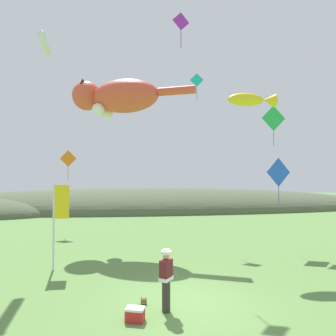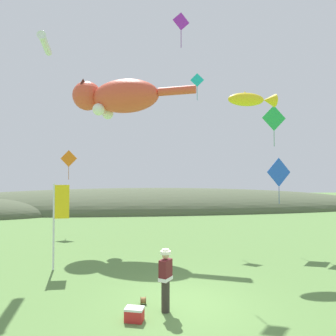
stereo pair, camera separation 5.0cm
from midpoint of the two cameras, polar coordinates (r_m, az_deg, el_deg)
The scene contains 14 objects.
ground_plane at distance 9.89m, azimuth 2.99°, elevation -24.62°, with size 120.00×120.00×0.00m, color #5B8442.
distant_hill_ridge at distance 35.94m, azimuth -7.10°, elevation -7.85°, with size 60.67×15.57×5.04m.
festival_attendant at distance 9.12m, azimuth -0.31°, elevation -20.23°, with size 0.45×0.49×1.77m.
kite_spool at distance 9.93m, azimuth -4.59°, elevation -23.82°, with size 0.17×0.23×0.23m.
picnic_cooler at distance 8.93m, azimuth -6.25°, elevation -25.95°, with size 0.56×0.45×0.36m.
festival_banner_pole at distance 13.39m, azimuth -20.12°, elevation -8.15°, with size 0.66×0.08×3.57m.
kite_giant_cat at distance 18.86m, azimuth -9.61°, elevation 13.19°, with size 7.35×3.61×2.35m.
kite_fish_windsock at distance 15.59m, azimuth 15.66°, elevation 12.44°, with size 2.42×0.71×0.74m.
kite_tube_streamer at distance 17.72m, azimuth -22.28°, elevation 21.05°, with size 0.64×2.17×0.44m.
kite_diamond_teal at distance 20.70m, azimuth 5.65°, elevation 16.26°, with size 0.90×0.17×1.81m.
kite_diamond_violet at distance 16.87m, azimuth 2.60°, elevation 26.04°, with size 0.90×0.26×1.83m.
kite_diamond_orange at distance 22.28m, azimuth -18.32°, elevation 1.68°, with size 1.18×0.20×2.09m.
kite_diamond_green at distance 18.66m, azimuth 19.60°, elevation 8.89°, with size 1.49×0.11×2.39m.
kite_diamond_blue at distance 16.94m, azimuth 20.43°, elevation -0.79°, with size 1.50×0.40×2.45m.
Camera 2 is at (-1.45, -9.00, 3.85)m, focal length 32.00 mm.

